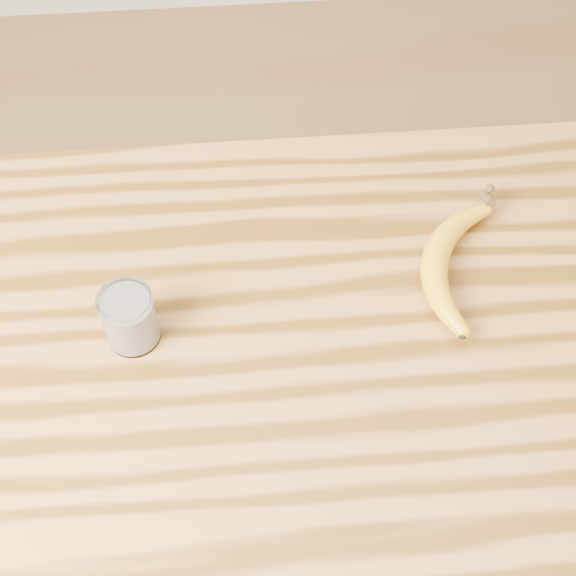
{
  "coord_description": "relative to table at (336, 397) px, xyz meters",
  "views": [
    {
      "loc": [
        -0.11,
        -0.52,
        1.82
      ],
      "look_at": [
        -0.06,
        0.09,
        0.93
      ],
      "focal_mm": 50.0,
      "sensor_mm": 36.0,
      "label": 1
    }
  ],
  "objects": [
    {
      "name": "room",
      "position": [
        0.0,
        0.0,
        0.58
      ],
      "size": [
        4.04,
        4.04,
        2.7
      ],
      "color": "brown",
      "rests_on": "ground"
    },
    {
      "name": "table",
      "position": [
        0.0,
        0.0,
        0.0
      ],
      "size": [
        1.2,
        0.8,
        0.9
      ],
      "color": "#A46930",
      "rests_on": "ground"
    },
    {
      "name": "banana",
      "position": [
        0.15,
        0.13,
        0.15
      ],
      "size": [
        0.22,
        0.34,
        0.04
      ],
      "primitive_type": null,
      "rotation": [
        0.0,
        0.0,
        -0.35
      ],
      "color": "gold",
      "rests_on": "table"
    },
    {
      "name": "smoothie_glass",
      "position": [
        -0.27,
        0.05,
        0.17
      ],
      "size": [
        0.07,
        0.07,
        0.09
      ],
      "color": "white",
      "rests_on": "table"
    }
  ]
}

